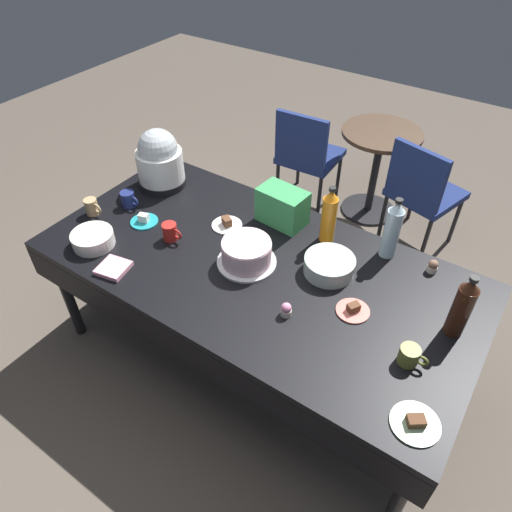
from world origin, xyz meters
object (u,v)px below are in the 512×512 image
frosted_layer_cake (247,253)px  round_cafe_table (378,158)px  dessert_plate_white (227,224)px  maroon_chair_right (422,189)px  cupcake_vanilla (469,294)px  coffee_mug_navy (129,199)px  coffee_mug_olive (410,356)px  soda_carton (282,206)px  dessert_plate_teal (144,220)px  cupcake_berry (286,310)px  cupcake_mint (433,266)px  ceramic_snack_bowl (93,239)px  soda_bottle_water (392,230)px  potluck_table (256,272)px  glass_salad_bowl (329,265)px  dessert_plate_coral (353,310)px  coffee_mug_tan (92,207)px  dessert_plate_sage (415,423)px  soda_bottle_orange_juice (329,216)px  soda_bottle_cola (462,307)px  coffee_mug_red (170,232)px  maroon_chair_left (307,153)px  slow_cooker (159,160)px

frosted_layer_cake → round_cafe_table: (-0.01, 1.77, -0.32)m
dessert_plate_white → maroon_chair_right: bearing=63.3°
cupcake_vanilla → coffee_mug_navy: bearing=-169.3°
frosted_layer_cake → coffee_mug_olive: bearing=-7.9°
frosted_layer_cake → soda_carton: bearing=95.1°
dessert_plate_teal → cupcake_berry: bearing=-7.9°
cupcake_mint → ceramic_snack_bowl: bearing=-152.7°
frosted_layer_cake → round_cafe_table: bearing=90.3°
soda_bottle_water → potluck_table: bearing=-139.7°
frosted_layer_cake → glass_salad_bowl: size_ratio=1.20×
cupcake_vanilla → potluck_table: bearing=-159.9°
dessert_plate_coral → coffee_mug_tan: coffee_mug_tan is taller
soda_carton → cupcake_mint: bearing=9.5°
dessert_plate_sage → soda_bottle_orange_juice: size_ratio=0.57×
ceramic_snack_bowl → dessert_plate_sage: (1.74, -0.04, -0.03)m
soda_bottle_water → soda_bottle_cola: size_ratio=1.05×
soda_bottle_cola → soda_bottle_orange_juice: size_ratio=0.99×
ceramic_snack_bowl → soda_bottle_water: bearing=31.2°
frosted_layer_cake → dessert_plate_sage: size_ratio=1.62×
dessert_plate_teal → coffee_mug_olive: (1.54, -0.08, 0.03)m
round_cafe_table → coffee_mug_red: bearing=-103.2°
potluck_table → soda_bottle_cola: (0.94, 0.12, 0.21)m
glass_salad_bowl → cupcake_vanilla: (0.61, 0.20, -0.01)m
frosted_layer_cake → ceramic_snack_bowl: 0.81m
cupcake_mint → coffee_mug_olive: coffee_mug_olive is taller
potluck_table → coffee_mug_olive: (0.84, -0.14, 0.10)m
coffee_mug_navy → coffee_mug_olive: 1.73m
dessert_plate_teal → maroon_chair_right: maroon_chair_right is taller
coffee_mug_navy → maroon_chair_left: bearing=77.6°
dessert_plate_coral → round_cafe_table: (-0.59, 1.77, -0.26)m
soda_bottle_orange_juice → cupcake_vanilla: bearing=-1.6°
ceramic_snack_bowl → soda_carton: size_ratio=0.83×
coffee_mug_tan → maroon_chair_left: maroon_chair_left is taller
potluck_table → round_cafe_table: potluck_table is taller
frosted_layer_cake → maroon_chair_right: size_ratio=0.35×
soda_bottle_orange_juice → maroon_chair_left: bearing=122.9°
glass_salad_bowl → coffee_mug_olive: (0.51, -0.29, -0.00)m
dessert_plate_coral → maroon_chair_left: maroon_chair_left is taller
dessert_plate_white → maroon_chair_left: bearing=100.1°
cupcake_mint → soda_bottle_cola: soda_bottle_cola is taller
soda_bottle_water → soda_carton: size_ratio=1.30×
soda_carton → maroon_chair_left: (-0.47, 1.15, -0.36)m
soda_carton → coffee_mug_red: bearing=-126.6°
maroon_chair_right → maroon_chair_left: bearing=-179.8°
potluck_table → coffee_mug_tan: (-0.99, -0.17, 0.11)m
dessert_plate_teal → dessert_plate_sage: (1.66, -0.32, -0.00)m
frosted_layer_cake → soda_bottle_orange_juice: 0.47m
slow_cooker → round_cafe_table: size_ratio=0.50×
slow_cooker → coffee_mug_navy: slow_cooker is taller
round_cafe_table → soda_bottle_water: bearing=-66.9°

